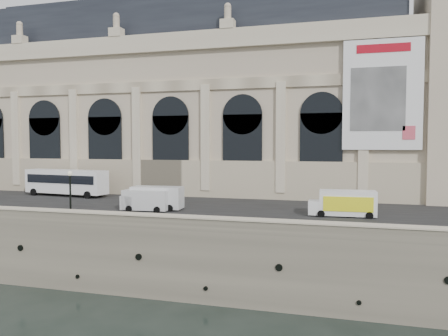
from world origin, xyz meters
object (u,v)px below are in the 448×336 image
(bus_left, at_px, (66,182))
(lamp_right, at_px, (70,196))
(van_b, at_px, (154,198))
(van_c, at_px, (144,200))
(box_truck, at_px, (344,204))

(bus_left, height_order, lamp_right, lamp_right)
(bus_left, xyz_separation_m, lamp_right, (11.76, -15.98, 0.29))
(van_b, bearing_deg, lamp_right, -122.28)
(van_b, height_order, van_c, van_b)
(bus_left, relative_size, box_truck, 1.90)
(van_b, xyz_separation_m, van_c, (-0.71, -1.11, -0.14))
(bus_left, height_order, box_truck, bus_left)
(bus_left, height_order, van_b, bus_left)
(lamp_right, bearing_deg, box_truck, 19.32)
(box_truck, bearing_deg, van_b, -177.58)
(bus_left, distance_m, van_b, 18.62)
(van_b, bearing_deg, van_c, -122.44)
(bus_left, distance_m, lamp_right, 19.85)
(box_truck, bearing_deg, lamp_right, -160.68)
(bus_left, bearing_deg, van_c, -29.81)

